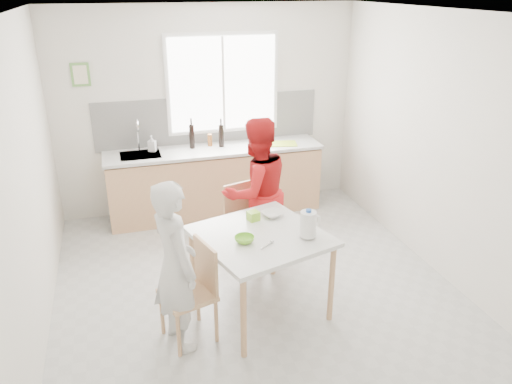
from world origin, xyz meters
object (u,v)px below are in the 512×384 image
at_px(chair_left, 194,288).
at_px(person_red, 256,192).
at_px(wine_bottle_a, 192,136).
at_px(dining_table, 260,242).
at_px(chair_far, 246,222).
at_px(person_white, 175,266).
at_px(bowl_white, 272,214).
at_px(milk_jug, 309,224).
at_px(bowl_green, 245,239).
at_px(wine_bottle_b, 221,136).

xyz_separation_m(chair_left, person_red, (0.89, 1.13, 0.33)).
xyz_separation_m(chair_left, wine_bottle_a, (0.44, 2.59, 0.58)).
bearing_deg(dining_table, chair_far, 83.12).
xyz_separation_m(chair_left, person_white, (-0.15, -0.04, 0.27)).
relative_size(bowl_white, milk_jug, 0.77).
bearing_deg(chair_far, person_white, -145.46).
relative_size(bowl_green, wine_bottle_b, 0.59).
xyz_separation_m(chair_far, wine_bottle_a, (-0.32, 1.51, 0.57)).
height_order(bowl_white, wine_bottle_a, wine_bottle_a).
xyz_separation_m(person_red, bowl_white, (-0.02, -0.61, 0.02)).
relative_size(person_red, bowl_green, 9.36).
bearing_deg(milk_jug, chair_far, 88.64).
bearing_deg(person_red, dining_table, 59.74).
xyz_separation_m(chair_far, bowl_green, (-0.29, -0.99, 0.34)).
bearing_deg(person_red, chair_far, 5.75).
bearing_deg(person_white, wine_bottle_a, -29.01).
xyz_separation_m(chair_left, bowl_white, (0.87, 0.51, 0.35)).
height_order(chair_left, wine_bottle_b, wine_bottle_b).
distance_m(milk_jug, wine_bottle_b, 2.54).
height_order(chair_left, wine_bottle_a, wine_bottle_a).
xyz_separation_m(dining_table, person_red, (0.23, 0.94, 0.09)).
height_order(person_white, milk_jug, person_white).
distance_m(person_white, wine_bottle_a, 2.72).
bearing_deg(bowl_white, chair_left, -149.50).
bearing_deg(dining_table, chair_left, -163.79).
height_order(person_red, milk_jug, person_red).
distance_m(person_red, bowl_green, 1.12).
bearing_deg(milk_jug, wine_bottle_a, 86.92).
xyz_separation_m(dining_table, wine_bottle_a, (-0.21, 2.40, 0.34)).
bearing_deg(chair_left, person_red, 125.53).
relative_size(chair_left, person_white, 0.59).
height_order(milk_jug, wine_bottle_a, wine_bottle_a).
bearing_deg(chair_left, bowl_white, 104.28).
height_order(dining_table, chair_left, chair_left).
height_order(person_white, wine_bottle_b, person_white).
bearing_deg(milk_jug, person_white, 166.45).
xyz_separation_m(bowl_green, bowl_white, (0.40, 0.43, -0.00)).
bearing_deg(bowl_white, person_white, -151.44).
distance_m(dining_table, chair_left, 0.72).
height_order(dining_table, milk_jug, milk_jug).
xyz_separation_m(person_white, wine_bottle_b, (0.98, 2.58, 0.31)).
relative_size(dining_table, bowl_white, 6.70).
distance_m(chair_far, milk_jug, 1.19).
xyz_separation_m(chair_far, person_red, (0.13, 0.05, 0.31)).
bearing_deg(dining_table, milk_jug, -24.75).
relative_size(person_white, person_red, 0.92).
xyz_separation_m(person_red, milk_jug, (0.15, -1.12, 0.13)).
distance_m(chair_left, person_red, 1.47).
xyz_separation_m(chair_left, wine_bottle_b, (0.82, 2.54, 0.57)).
distance_m(dining_table, person_white, 0.84).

